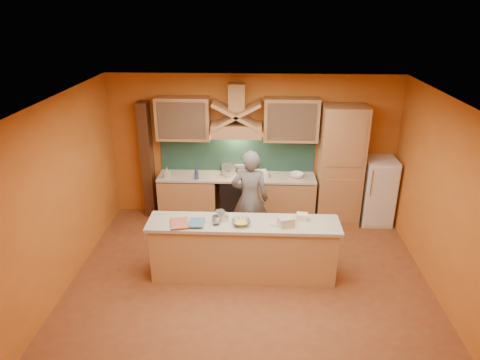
{
  "coord_description": "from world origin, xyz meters",
  "views": [
    {
      "loc": [
        0.1,
        -5.37,
        4.02
      ],
      "look_at": [
        -0.18,
        0.9,
        1.38
      ],
      "focal_mm": 32.0,
      "sensor_mm": 36.0,
      "label": 1
    }
  ],
  "objects_px": {
    "person": "(250,199)",
    "kitchen_scale": "(224,218)",
    "stove": "(237,198)",
    "mixing_bowl": "(241,223)",
    "fridge": "(377,191)"
  },
  "relations": [
    {
      "from": "fridge",
      "to": "kitchen_scale",
      "type": "distance_m",
      "value": 3.37
    },
    {
      "from": "fridge",
      "to": "stove",
      "type": "bearing_deg",
      "value": 180.0
    },
    {
      "from": "stove",
      "to": "fridge",
      "type": "height_order",
      "value": "fridge"
    },
    {
      "from": "kitchen_scale",
      "to": "mixing_bowl",
      "type": "xyz_separation_m",
      "value": [
        0.26,
        -0.12,
        -0.01
      ]
    },
    {
      "from": "kitchen_scale",
      "to": "mixing_bowl",
      "type": "bearing_deg",
      "value": -42.67
    },
    {
      "from": "person",
      "to": "stove",
      "type": "bearing_deg",
      "value": -71.55
    },
    {
      "from": "kitchen_scale",
      "to": "mixing_bowl",
      "type": "height_order",
      "value": "kitchen_scale"
    },
    {
      "from": "stove",
      "to": "kitchen_scale",
      "type": "distance_m",
      "value": 1.94
    },
    {
      "from": "person",
      "to": "kitchen_scale",
      "type": "xyz_separation_m",
      "value": [
        -0.37,
        -0.92,
        0.11
      ]
    },
    {
      "from": "fridge",
      "to": "person",
      "type": "xyz_separation_m",
      "value": [
        -2.42,
        -0.93,
        0.23
      ]
    },
    {
      "from": "fridge",
      "to": "mixing_bowl",
      "type": "xyz_separation_m",
      "value": [
        -2.53,
        -1.98,
        0.33
      ]
    },
    {
      "from": "stove",
      "to": "mixing_bowl",
      "type": "distance_m",
      "value": 2.05
    },
    {
      "from": "person",
      "to": "fridge",
      "type": "bearing_deg",
      "value": -156.89
    },
    {
      "from": "stove",
      "to": "mixing_bowl",
      "type": "relative_size",
      "value": 3.32
    },
    {
      "from": "fridge",
      "to": "person",
      "type": "distance_m",
      "value": 2.61
    }
  ]
}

